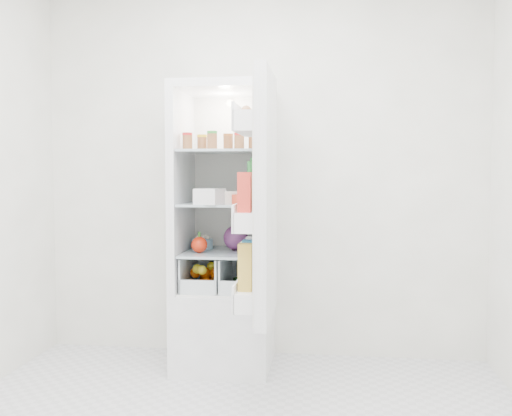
# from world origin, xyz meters

# --- Properties ---
(room_walls) EXTENTS (3.02, 3.02, 2.61)m
(room_walls) POSITION_xyz_m (0.00, 0.00, 1.59)
(room_walls) COLOR silver
(room_walls) RESTS_ON ground
(refrigerator) EXTENTS (0.60, 0.60, 1.80)m
(refrigerator) POSITION_xyz_m (-0.20, 1.25, 0.67)
(refrigerator) COLOR silver
(refrigerator) RESTS_ON ground
(shelf_low) EXTENTS (0.49, 0.53, 0.01)m
(shelf_low) POSITION_xyz_m (-0.20, 1.19, 0.74)
(shelf_low) COLOR #9DB0B9
(shelf_low) RESTS_ON refrigerator
(shelf_mid) EXTENTS (0.49, 0.53, 0.02)m
(shelf_mid) POSITION_xyz_m (-0.20, 1.19, 1.05)
(shelf_mid) COLOR #9DB0B9
(shelf_mid) RESTS_ON refrigerator
(shelf_top) EXTENTS (0.49, 0.53, 0.02)m
(shelf_top) POSITION_xyz_m (-0.20, 1.19, 1.38)
(shelf_top) COLOR #9DB0B9
(shelf_top) RESTS_ON refrigerator
(crisper_left) EXTENTS (0.23, 0.46, 0.22)m
(crisper_left) POSITION_xyz_m (-0.32, 1.19, 0.61)
(crisper_left) COLOR silver
(crisper_left) RESTS_ON refrigerator
(crisper_right) EXTENTS (0.23, 0.46, 0.22)m
(crisper_right) POSITION_xyz_m (-0.08, 1.19, 0.61)
(crisper_right) COLOR silver
(crisper_right) RESTS_ON refrigerator
(condiment_jars) EXTENTS (0.46, 0.34, 0.08)m
(condiment_jars) POSITION_xyz_m (-0.21, 1.13, 1.43)
(condiment_jars) COLOR #B21919
(condiment_jars) RESTS_ON shelf_top
(squeeze_bottle) EXTENTS (0.07, 0.07, 0.19)m
(squeeze_bottle) POSITION_xyz_m (0.01, 1.27, 1.48)
(squeeze_bottle) COLOR white
(squeeze_bottle) RESTS_ON shelf_top
(tub_white) EXTENTS (0.18, 0.18, 0.09)m
(tub_white) POSITION_xyz_m (-0.25, 0.99, 1.10)
(tub_white) COLOR silver
(tub_white) RESTS_ON shelf_mid
(tub_cream) EXTENTS (0.17, 0.17, 0.08)m
(tub_cream) POSITION_xyz_m (-0.12, 1.10, 1.10)
(tub_cream) COLOR white
(tub_cream) RESTS_ON shelf_mid
(tin_red) EXTENTS (0.10, 0.10, 0.06)m
(tin_red) POSITION_xyz_m (-0.07, 1.00, 1.09)
(tin_red) COLOR red
(tin_red) RESTS_ON shelf_mid
(tub_green) EXTENTS (0.15, 0.18, 0.09)m
(tub_green) POSITION_xyz_m (-0.03, 1.23, 1.10)
(tub_green) COLOR #3E8850
(tub_green) RESTS_ON shelf_mid
(red_cabbage) EXTENTS (0.16, 0.16, 0.16)m
(red_cabbage) POSITION_xyz_m (-0.14, 1.25, 0.83)
(red_cabbage) COLOR #57205F
(red_cabbage) RESTS_ON shelf_low
(bell_pepper) EXTENTS (0.10, 0.10, 0.10)m
(bell_pepper) POSITION_xyz_m (-0.34, 1.10, 0.80)
(bell_pepper) COLOR red
(bell_pepper) RESTS_ON shelf_low
(mushroom_bowl) EXTENTS (0.18, 0.18, 0.06)m
(mushroom_bowl) POSITION_xyz_m (-0.36, 1.29, 0.78)
(mushroom_bowl) COLOR #8AB6CD
(mushroom_bowl) RESTS_ON shelf_low
(salad_bag) EXTENTS (0.10, 0.10, 0.10)m
(salad_bag) POSITION_xyz_m (-0.02, 0.97, 0.80)
(salad_bag) COLOR #ADD09C
(salad_bag) RESTS_ON shelf_low
(citrus_pile) EXTENTS (0.20, 0.31, 0.16)m
(citrus_pile) POSITION_xyz_m (-0.32, 1.16, 0.58)
(citrus_pile) COLOR #DB580B
(citrus_pile) RESTS_ON refrigerator
(veg_pile) EXTENTS (0.16, 0.30, 0.10)m
(veg_pile) POSITION_xyz_m (-0.07, 1.18, 0.56)
(veg_pile) COLOR #1F4918
(veg_pile) RESTS_ON refrigerator
(fridge_door) EXTENTS (0.18, 0.60, 1.30)m
(fridge_door) POSITION_xyz_m (0.10, 0.61, 1.09)
(fridge_door) COLOR silver
(fridge_door) RESTS_ON refrigerator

